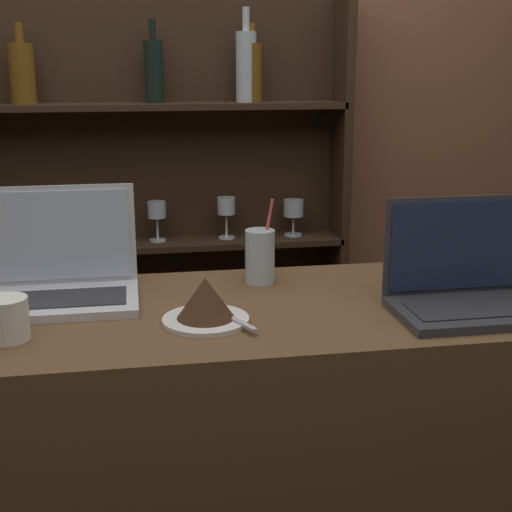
{
  "coord_description": "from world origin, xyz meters",
  "views": [
    {
      "loc": [
        -0.12,
        -1.11,
        1.58
      ],
      "look_at": [
        0.12,
        0.3,
        1.19
      ],
      "focal_mm": 50.0,
      "sensor_mm": 36.0,
      "label": 1
    }
  ],
  "objects_px": {
    "laptop_near": "(58,276)",
    "water_glass": "(260,256)",
    "cake_plate": "(206,303)",
    "coffee_cup": "(7,319)",
    "laptop_far": "(466,286)"
  },
  "relations": [
    {
      "from": "laptop_near",
      "to": "water_glass",
      "type": "height_order",
      "value": "laptop_near"
    },
    {
      "from": "cake_plate",
      "to": "coffee_cup",
      "type": "xyz_separation_m",
      "value": [
        -0.37,
        -0.03,
        -0.0
      ]
    },
    {
      "from": "laptop_near",
      "to": "water_glass",
      "type": "relative_size",
      "value": 1.71
    },
    {
      "from": "water_glass",
      "to": "laptop_far",
      "type": "bearing_deg",
      "value": -34.44
    },
    {
      "from": "coffee_cup",
      "to": "water_glass",
      "type": "bearing_deg",
      "value": 27.41
    },
    {
      "from": "laptop_near",
      "to": "laptop_far",
      "type": "bearing_deg",
      "value": -14.16
    },
    {
      "from": "laptop_far",
      "to": "water_glass",
      "type": "xyz_separation_m",
      "value": [
        -0.38,
        0.26,
        0.01
      ]
    },
    {
      "from": "laptop_near",
      "to": "coffee_cup",
      "type": "height_order",
      "value": "laptop_near"
    },
    {
      "from": "laptop_near",
      "to": "coffee_cup",
      "type": "bearing_deg",
      "value": -108.39
    },
    {
      "from": "laptop_far",
      "to": "laptop_near",
      "type": "bearing_deg",
      "value": 165.84
    },
    {
      "from": "laptop_near",
      "to": "water_glass",
      "type": "distance_m",
      "value": 0.45
    },
    {
      "from": "laptop_near",
      "to": "coffee_cup",
      "type": "xyz_separation_m",
      "value": [
        -0.07,
        -0.22,
        -0.01
      ]
    },
    {
      "from": "laptop_near",
      "to": "laptop_far",
      "type": "height_order",
      "value": "laptop_near"
    },
    {
      "from": "laptop_near",
      "to": "laptop_far",
      "type": "distance_m",
      "value": 0.85
    },
    {
      "from": "cake_plate",
      "to": "coffee_cup",
      "type": "relative_size",
      "value": 2.22
    }
  ]
}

